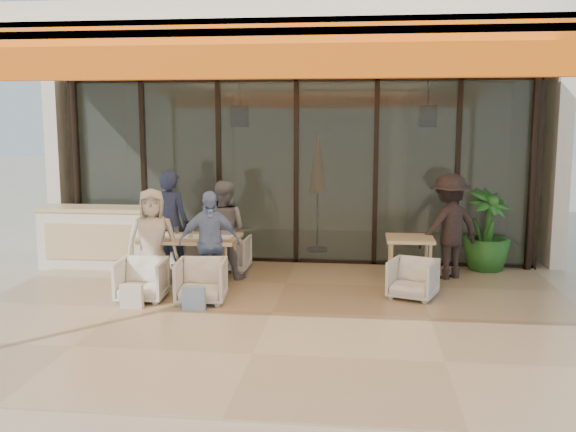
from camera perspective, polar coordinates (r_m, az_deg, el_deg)
name	(u,v)px	position (r m, az deg, el deg)	size (l,w,h in m)	color
ground	(272,314)	(8.38, -1.40, -8.71)	(70.00, 70.00, 0.00)	#C6B293
terrace_floor	(272,314)	(8.37, -1.40, -8.68)	(8.00, 6.00, 0.01)	tan
terrace_structure	(268,54)	(7.78, -1.77, 14.19)	(8.00, 6.00, 3.40)	silver
glass_storefront	(296,172)	(11.01, 0.74, 3.94)	(8.08, 0.10, 3.20)	#9EADA3
interior_block	(308,132)	(13.28, 1.81, 7.44)	(9.05, 3.62, 3.52)	silver
host_counter	(96,237)	(11.31, -16.71, -1.76)	(1.85, 0.65, 1.04)	silver
dining_table	(189,240)	(9.78, -8.81, -2.15)	(1.50, 0.90, 0.93)	#DCBE86
chair_far_left	(180,250)	(10.85, -9.56, -2.96)	(0.67, 0.62, 0.69)	white
chair_far_right	(230,252)	(10.65, -5.20, -3.18)	(0.64, 0.60, 0.66)	white
chair_near_left	(142,278)	(9.08, -12.89, -5.40)	(0.64, 0.60, 0.66)	white
chair_near_right	(201,279)	(8.84, -7.72, -5.59)	(0.65, 0.61, 0.67)	white
diner_navy	(171,224)	(10.28, -10.40, -0.70)	(0.63, 0.41, 1.71)	#1B233B
diner_grey	(223,230)	(10.08, -5.82, -1.25)	(0.75, 0.59, 1.55)	slate
diner_cream	(152,241)	(9.46, -11.97, -2.17)	(0.74, 0.48, 1.51)	beige
diner_periwinkle	(209,243)	(9.23, -7.01, -2.37)	(0.88, 0.36, 1.49)	#6E87B7
tote_bag_cream	(132,297)	(8.76, -13.73, -7.02)	(0.30, 0.10, 0.34)	silver
tote_bag_blue	(194,299)	(8.51, -8.37, -7.32)	(0.30, 0.10, 0.34)	#99BFD8
side_table	(410,244)	(9.80, 10.76, -2.47)	(0.70, 0.70, 0.74)	#DCBE86
side_chair	(413,277)	(9.14, 11.04, -5.35)	(0.61, 0.57, 0.63)	white
standing_woman	(449,227)	(10.30, 14.12, -0.96)	(1.07, 0.62, 1.66)	black
potted_palm	(487,230)	(11.04, 17.26, -1.24)	(0.76, 0.76, 1.37)	#1E5919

